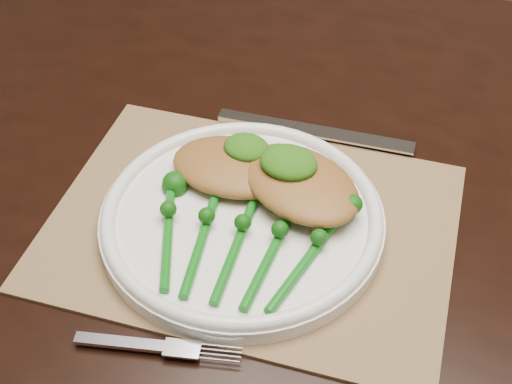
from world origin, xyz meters
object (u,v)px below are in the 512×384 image
at_px(placemat, 251,225).
at_px(dining_table, 341,375).
at_px(chicken_fillet_left, 234,167).
at_px(broccolini_bundle, 237,245).
at_px(dinner_plate, 242,217).

bearing_deg(placemat, dining_table, 40.94).
relative_size(dining_table, chicken_fillet_left, 12.72).
distance_m(placemat, broccolini_bundle, 0.05).
height_order(dining_table, placemat, placemat).
height_order(placemat, chicken_fillet_left, chicken_fillet_left).
xyz_separation_m(dining_table, broccolini_bundle, (-0.08, -0.15, 0.40)).
xyz_separation_m(dining_table, placemat, (-0.09, -0.11, 0.37)).
relative_size(dinner_plate, chicken_fillet_left, 2.16).
bearing_deg(dinner_plate, dining_table, 49.59).
relative_size(placemat, chicken_fillet_left, 3.06).
bearing_deg(placemat, chicken_fillet_left, 125.16).
relative_size(dining_table, placemat, 4.15).
bearing_deg(chicken_fillet_left, dinner_plate, -63.88).
bearing_deg(placemat, broccolini_bundle, -89.92).
bearing_deg(chicken_fillet_left, broccolini_bundle, -70.43).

